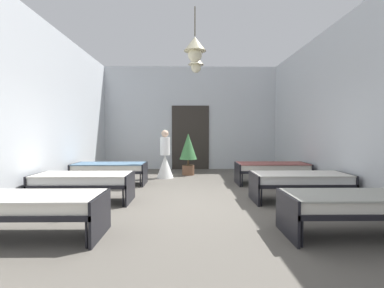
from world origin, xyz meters
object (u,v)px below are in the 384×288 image
at_px(bed_right_row_1, 300,180).
at_px(potted_plant, 188,150).
at_px(bed_left_row_0, 30,205).
at_px(bed_right_row_2, 272,168).
at_px(bed_right_row_0, 356,204).
at_px(bed_left_row_1, 84,180).
at_px(bed_left_row_2, 110,168).
at_px(nurse_near_aisle, 165,161).

xyz_separation_m(bed_right_row_1, potted_plant, (-2.26, 3.56, 0.38)).
xyz_separation_m(bed_left_row_0, bed_right_row_2, (4.35, 3.80, 0.00)).
relative_size(bed_right_row_0, bed_left_row_1, 1.00).
distance_m(bed_right_row_0, bed_right_row_2, 3.80).
distance_m(bed_left_row_0, bed_right_row_0, 4.35).
relative_size(bed_left_row_1, bed_right_row_1, 1.00).
height_order(bed_right_row_1, bed_left_row_2, same).
height_order(bed_left_row_0, bed_right_row_0, same).
relative_size(bed_left_row_0, bed_right_row_2, 1.00).
relative_size(bed_right_row_2, potted_plant, 1.39).
distance_m(bed_right_row_1, nurse_near_aisle, 4.21).
bearing_deg(bed_right_row_2, potted_plant, 143.60).
distance_m(bed_right_row_0, nurse_near_aisle, 5.72).
height_order(bed_left_row_0, nurse_near_aisle, nurse_near_aisle).
bearing_deg(bed_right_row_1, bed_left_row_1, 180.00).
relative_size(bed_left_row_1, bed_right_row_2, 1.00).
height_order(bed_right_row_0, bed_left_row_1, same).
height_order(bed_left_row_1, potted_plant, potted_plant).
height_order(bed_left_row_0, potted_plant, potted_plant).
relative_size(bed_left_row_0, bed_right_row_0, 1.00).
relative_size(bed_right_row_0, bed_right_row_2, 1.00).
relative_size(bed_left_row_0, nurse_near_aisle, 1.28).
xyz_separation_m(bed_left_row_2, bed_right_row_2, (4.35, 0.00, 0.00)).
distance_m(bed_left_row_0, bed_right_row_2, 5.78).
xyz_separation_m(nurse_near_aisle, potted_plant, (0.71, 0.58, 0.29)).
bearing_deg(potted_plant, bed_right_row_0, -67.55).
bearing_deg(bed_left_row_1, potted_plant, 59.56).
distance_m(bed_right_row_1, potted_plant, 4.24).
bearing_deg(nurse_near_aisle, bed_right_row_2, 110.06).
bearing_deg(bed_left_row_2, potted_plant, 38.47).
bearing_deg(potted_plant, bed_left_row_2, -141.53).
relative_size(bed_right_row_1, nurse_near_aisle, 1.28).
height_order(bed_right_row_1, potted_plant, potted_plant).
bearing_deg(bed_left_row_2, bed_left_row_1, -90.00).
bearing_deg(bed_right_row_1, bed_left_row_0, -156.42).
bearing_deg(bed_left_row_1, nurse_near_aisle, 65.14).
xyz_separation_m(bed_right_row_0, bed_right_row_1, (0.00, 1.90, 0.00)).
xyz_separation_m(bed_right_row_0, bed_right_row_2, (0.00, 3.80, 0.00)).
bearing_deg(bed_right_row_0, bed_left_row_1, 156.42).
distance_m(bed_left_row_1, nurse_near_aisle, 3.29).
bearing_deg(bed_right_row_2, nurse_near_aisle, 159.91).
relative_size(bed_left_row_0, potted_plant, 1.39).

